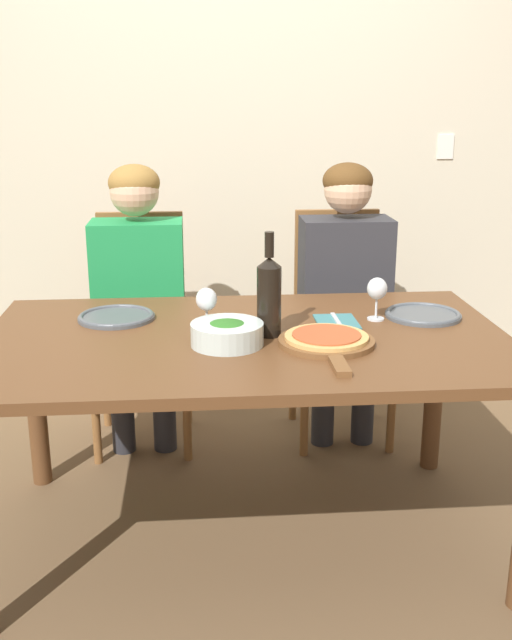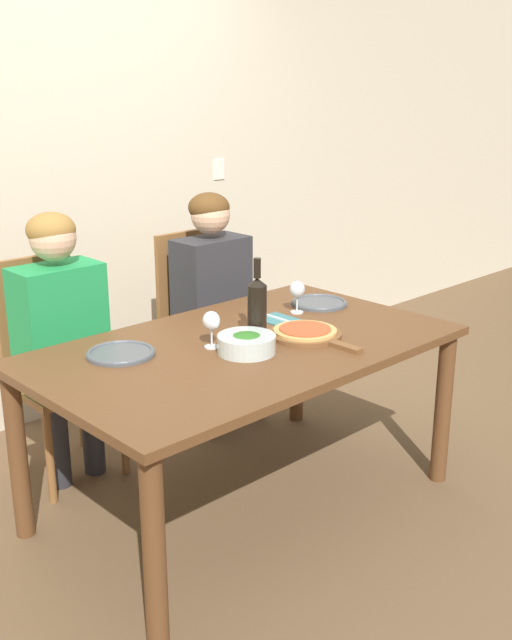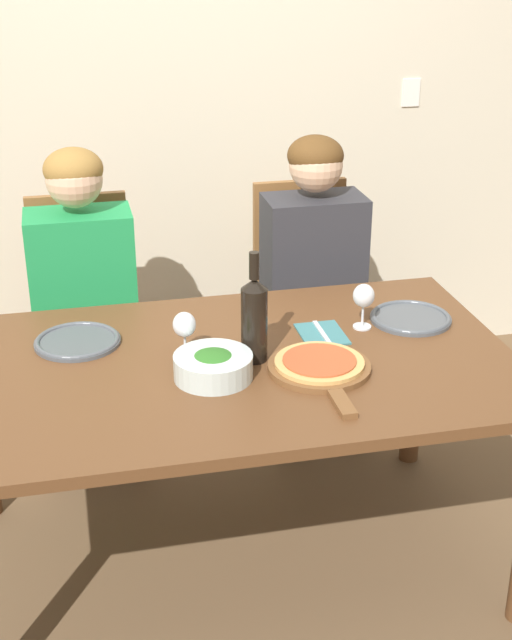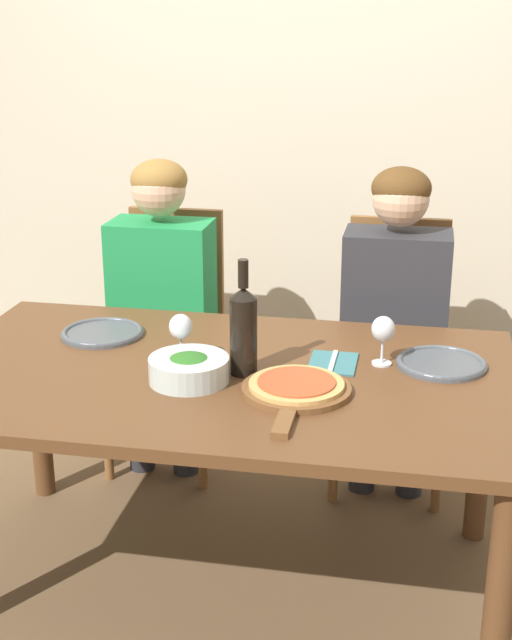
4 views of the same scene
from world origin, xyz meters
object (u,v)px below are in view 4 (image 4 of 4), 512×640
at_px(dinner_plate_left, 102,333).
at_px(chair_right, 393,346).
at_px(pizza_on_board, 296,389).
at_px(fork_on_napkin, 333,363).
at_px(dinner_plate_right, 441,363).
at_px(wine_bottle, 243,329).
at_px(wine_glass_left, 181,329).
at_px(wine_glass_right, 383,331).
at_px(chair_left, 171,332).
at_px(broccoli_bowl, 189,369).
at_px(person_man, 395,303).
at_px(person_woman, 161,289).

bearing_deg(dinner_plate_left, chair_right, 34.88).
distance_m(pizza_on_board, fork_on_napkin, 0.25).
bearing_deg(dinner_plate_right, dinner_plate_left, 176.73).
xyz_separation_m(wine_bottle, wine_glass_left, (-0.20, 0.05, -0.03)).
bearing_deg(wine_glass_left, wine_bottle, -15.22).
bearing_deg(wine_glass_left, wine_glass_right, 8.98).
distance_m(wine_glass_right, fork_on_napkin, 0.18).
relative_size(pizza_on_board, fork_on_napkin, 2.47).
height_order(wine_glass_left, fork_on_napkin, wine_glass_left).
xyz_separation_m(dinner_plate_left, dinner_plate_right, (1.08, -0.06, 0.00)).
bearing_deg(wine_glass_right, chair_left, 140.15).
relative_size(broccoli_bowl, fork_on_napkin, 1.28).
distance_m(person_man, broccoli_bowl, 1.00).
distance_m(dinner_plate_left, fork_on_napkin, 0.77).
distance_m(broccoli_bowl, dinner_plate_right, 0.75).
height_order(chair_left, pizza_on_board, chair_left).
xyz_separation_m(chair_right, dinner_plate_left, (-0.92, -0.64, 0.22)).
bearing_deg(fork_on_napkin, pizza_on_board, -107.77).
relative_size(person_woman, wine_glass_left, 8.16).
distance_m(person_woman, fork_on_napkin, 0.96).
height_order(wine_bottle, pizza_on_board, wine_bottle).
relative_size(chair_right, fork_on_napkin, 5.60).
bearing_deg(person_man, pizza_on_board, -105.08).
relative_size(dinner_plate_left, fork_on_napkin, 1.49).
bearing_deg(dinner_plate_left, fork_on_napkin, -7.88).
xyz_separation_m(chair_left, person_man, (0.88, -0.12, 0.21)).
xyz_separation_m(dinner_plate_right, wine_glass_right, (-0.18, -0.02, 0.10)).
bearing_deg(broccoli_bowl, wine_glass_left, 113.63).
bearing_deg(broccoli_bowl, wine_glass_right, 23.58).
height_order(chair_left, person_woman, person_woman).
bearing_deg(dinner_plate_left, person_woman, 85.57).
xyz_separation_m(person_woman, dinner_plate_right, (1.04, -0.58, 0.01)).
distance_m(person_man, fork_on_napkin, 0.65).
bearing_deg(wine_bottle, chair_right, 65.06).
bearing_deg(pizza_on_board, person_man, 74.92).
bearing_deg(broccoli_bowl, chair_right, 60.25).
bearing_deg(pizza_on_board, wine_glass_left, 155.57).
relative_size(person_woman, wine_glass_right, 8.16).
bearing_deg(fork_on_napkin, wine_glass_left, -171.26).
xyz_separation_m(dinner_plate_left, wine_glass_right, (0.91, -0.08, 0.10)).
xyz_separation_m(chair_left, broccoli_bowl, (0.33, -0.95, 0.25)).
distance_m(chair_left, pizza_on_board, 1.20).
distance_m(pizza_on_board, wine_glass_right, 0.35).
relative_size(chair_left, person_man, 0.82).
distance_m(person_man, wine_glass_right, 0.61).
bearing_deg(chair_right, dinner_plate_left, -145.12).
xyz_separation_m(chair_right, dinner_plate_right, (0.16, -0.70, 0.22)).
bearing_deg(chair_right, dinner_plate_right, -77.09).
relative_size(person_woman, dinner_plate_left, 4.61).
bearing_deg(wine_glass_right, wine_bottle, -159.23).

